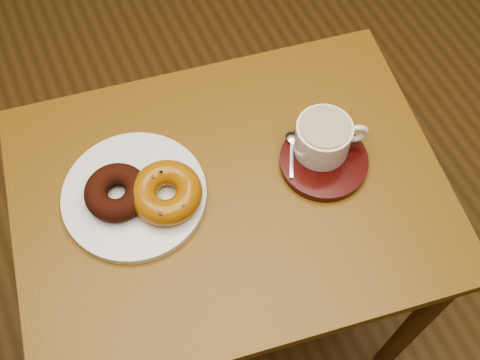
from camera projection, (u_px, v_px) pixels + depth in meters
name	position (u px, v px, depth m)	size (l,w,h in m)	color
ground	(268.00, 260.00, 1.72)	(6.00, 6.00, 0.00)	brown
cafe_table	(230.00, 217.00, 1.14)	(0.82, 0.66, 0.70)	brown
donut_plate	(134.00, 195.00, 1.03)	(0.25, 0.25, 0.02)	silver
donut_cinnamon	(117.00, 192.00, 1.00)	(0.11, 0.11, 0.04)	black
donut_caramel	(166.00, 192.00, 1.00)	(0.14, 0.14, 0.04)	#9C5E11
saucer	(324.00, 161.00, 1.06)	(0.16, 0.16, 0.02)	#350907
coffee_cup	(324.00, 137.00, 1.03)	(0.13, 0.10, 0.07)	silver
teaspoon	(292.00, 143.00, 1.06)	(0.05, 0.09, 0.01)	silver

